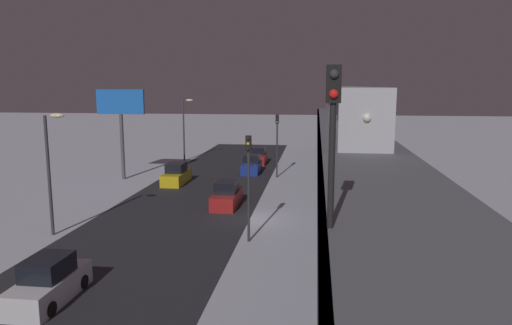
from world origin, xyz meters
name	(u,v)px	position (x,y,z in m)	size (l,w,h in m)	color
ground_plane	(252,219)	(0.00, 0.00, 0.00)	(240.00, 240.00, 0.00)	silver
avenue_asphalt	(174,217)	(5.67, 0.00, 0.00)	(11.00, 83.97, 0.01)	#28282D
elevated_railway	(354,150)	(-6.83, 0.00, 5.02)	(5.00, 83.97, 5.77)	slate
subway_train	(346,105)	(-6.93, -11.58, 7.55)	(2.94, 36.87, 3.40)	#B7BABF
rail_signal	(333,119)	(-4.73, 20.21, 8.50)	(0.36, 0.41, 4.00)	black
sedan_white	(49,283)	(7.07, 13.63, 0.78)	(1.91, 4.42, 1.97)	silver
sedan_yellow	(176,175)	(8.87, -11.34, 0.80)	(1.80, 4.65, 1.97)	gold
sedan_red	(227,196)	(2.47, -3.46, 0.80)	(1.80, 4.57, 1.97)	#A51E1E
sedan_red_2	(259,157)	(2.47, -23.99, 0.80)	(1.80, 4.16, 1.97)	#A51E1E
sedan_blue	(252,166)	(2.47, -17.65, 0.80)	(1.80, 4.08, 1.97)	navy
traffic_light_near	(249,173)	(-0.43, 4.70, 4.20)	(0.32, 0.44, 6.40)	#2D2D2D
traffic_light_mid	(277,136)	(-0.43, -15.54, 4.20)	(0.32, 0.44, 6.40)	#2D2D2D
commercial_billboard	(121,111)	(14.75, -12.72, 6.83)	(4.80, 0.36, 8.90)	#4C4C51
street_lamp_near	(51,159)	(11.74, 5.00, 4.81)	(1.35, 0.44, 7.65)	#38383D
street_lamp_far	(185,122)	(11.74, -25.00, 4.81)	(1.35, 0.44, 7.65)	#38383D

